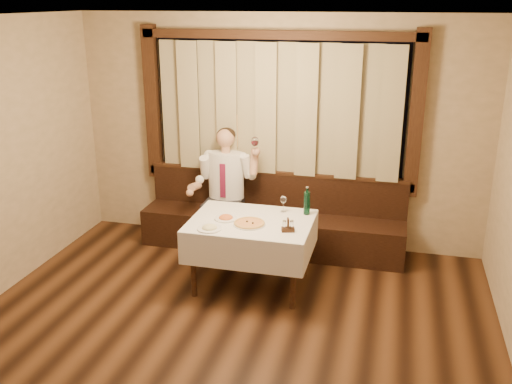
% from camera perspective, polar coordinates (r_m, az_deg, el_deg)
% --- Properties ---
extents(room, '(5.01, 6.01, 2.81)m').
position_cam_1_polar(room, '(5.03, -2.59, 2.06)').
color(room, black).
rests_on(room, ground).
extents(banquette, '(3.20, 0.61, 0.94)m').
position_cam_1_polar(banquette, '(7.03, 1.64, -3.21)').
color(banquette, black).
rests_on(banquette, ground).
extents(dining_table, '(1.27, 0.97, 0.76)m').
position_cam_1_polar(dining_table, '(5.98, -0.47, -3.77)').
color(dining_table, black).
rests_on(dining_table, ground).
extents(pizza, '(0.33, 0.33, 0.04)m').
position_cam_1_polar(pizza, '(5.82, -0.67, -3.15)').
color(pizza, white).
rests_on(pizza, dining_table).
extents(pasta_red, '(0.24, 0.24, 0.08)m').
position_cam_1_polar(pasta_red, '(5.96, -3.04, -2.43)').
color(pasta_red, white).
rests_on(pasta_red, dining_table).
extents(pasta_cream, '(0.25, 0.25, 0.08)m').
position_cam_1_polar(pasta_cream, '(5.72, -4.68, -3.42)').
color(pasta_cream, white).
rests_on(pasta_cream, dining_table).
extents(green_bottle, '(0.07, 0.07, 0.31)m').
position_cam_1_polar(green_bottle, '(6.08, 5.11, -1.06)').
color(green_bottle, '#0E4328').
rests_on(green_bottle, dining_table).
extents(table_wine_glass, '(0.07, 0.07, 0.18)m').
position_cam_1_polar(table_wine_glass, '(6.12, 2.75, -0.83)').
color(table_wine_glass, white).
rests_on(table_wine_glass, dining_table).
extents(cruet_caddy, '(0.14, 0.10, 0.14)m').
position_cam_1_polar(cruet_caddy, '(5.65, 3.22, -3.50)').
color(cruet_caddy, black).
rests_on(cruet_caddy, dining_table).
extents(seated_man, '(0.83, 0.62, 1.48)m').
position_cam_1_polar(seated_man, '(6.90, -3.13, 1.13)').
color(seated_man, black).
rests_on(seated_man, ground).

